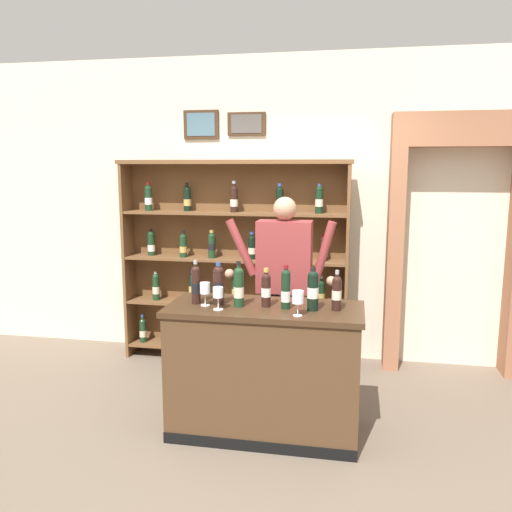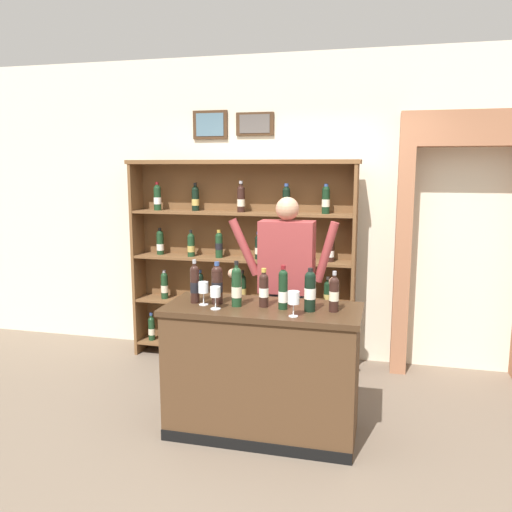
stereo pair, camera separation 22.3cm
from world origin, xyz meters
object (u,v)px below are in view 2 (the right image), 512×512
Objects in this scene: wine_shelf at (242,257)px; tasting_bottle_prosecco at (264,289)px; tasting_counter at (262,371)px; wine_glass_left at (294,299)px; tasting_bottle_vin_santo at (195,283)px; shopkeeper at (287,275)px; tasting_bottle_rosso at (237,286)px; tasting_bottle_brunello at (283,289)px; wine_glass_right at (203,289)px; tasting_bottle_bianco at (310,290)px; tasting_bottle_chianti at (217,284)px; wine_glass_spare at (215,293)px; tasting_bottle_riserva at (334,293)px.

tasting_bottle_prosecco is at bearing -68.56° from wine_shelf.
wine_glass_left reaches higher than tasting_counter.
shopkeeper is at bearing 49.82° from tasting_bottle_vin_santo.
tasting_bottle_rosso is 1.18× the size of tasting_bottle_prosecco.
wine_glass_right is at bearing -177.17° from tasting_bottle_brunello.
shopkeeper is 0.75m from tasting_bottle_bianco.
tasting_bottle_prosecco is (0.19, 0.03, -0.02)m from tasting_bottle_rosso.
tasting_bottle_vin_santo is at bearing 178.61° from tasting_bottle_brunello.
wine_glass_right is at bearing -85.05° from wine_shelf.
tasting_bottle_bianco is at bearing -3.12° from tasting_bottle_chianti.
tasting_bottle_brunello is 0.19m from tasting_bottle_bianco.
tasting_bottle_vin_santo is 0.17m from tasting_bottle_chianti.
wine_glass_spare is at bearing 174.72° from wine_glass_left.
tasting_bottle_rosso reaches higher than tasting_bottle_chianti.
wine_glass_left is (-0.09, -0.16, -0.03)m from tasting_bottle_bianco.
tasting_bottle_brunello is 0.47m from wine_glass_spare.
wine_glass_left is 0.70m from wine_glass_right.
tasting_bottle_bianco is at bearing -58.62° from wine_shelf.
tasting_bottle_prosecco is 0.32m from wine_glass_left.
tasting_counter is (0.55, -1.44, -0.57)m from wine_shelf.
tasting_bottle_rosso is at bearing 179.46° from tasting_bottle_bianco.
tasting_bottle_rosso reaches higher than tasting_counter.
wine_glass_right is at bearing -28.47° from tasting_bottle_vin_santo.
tasting_bottle_rosso is at bearing -11.68° from tasting_bottle_chianti.
wine_shelf reaches higher than tasting_bottle_vin_santo.
shopkeeper reaches higher than wine_glass_left.
tasting_bottle_prosecco is at bearing 173.35° from tasting_bottle_bianco.
wine_shelf is 1.82m from wine_glass_left.
tasting_bottle_riserva is at bearing 2.15° from tasting_bottle_rosso.
tasting_counter is 8.26× the size of wine_glass_right.
tasting_bottle_chianti is 0.11m from wine_glass_right.
tasting_bottle_vin_santo reaches higher than tasting_bottle_chianti.
shopkeeper is 5.51× the size of tasting_bottle_chianti.
wine_glass_spare is at bearing -76.84° from tasting_bottle_chianti.
tasting_bottle_vin_santo is 0.85m from tasting_bottle_bianco.
wine_shelf is 7.53× the size of tasting_bottle_bianco.
tasting_bottle_chianti reaches higher than wine_glass_spare.
tasting_bottle_prosecco reaches higher than tasting_counter.
tasting_bottle_rosso is at bearing -170.68° from tasting_counter.
tasting_bottle_chianti is 0.68m from tasting_bottle_bianco.
tasting_bottle_riserva reaches higher than wine_glass_spare.
tasting_bottle_vin_santo is 1.04× the size of tasting_bottle_chianti.
tasting_counter is at bearing 7.17° from wine_glass_right.
tasting_bottle_riserva is (0.51, -0.00, 0.61)m from tasting_counter.
wine_glass_right is (-0.09, -0.06, -0.03)m from tasting_bottle_chianti.
tasting_bottle_vin_santo is 0.66m from tasting_bottle_brunello.
wine_glass_spare is 0.95× the size of wine_glass_right.
wine_shelf is at bearing 104.19° from tasting_bottle_rosso.
tasting_counter is 4.94× the size of tasting_bottle_riserva.
wine_glass_right is (-0.12, 0.09, 0.01)m from wine_glass_spare.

